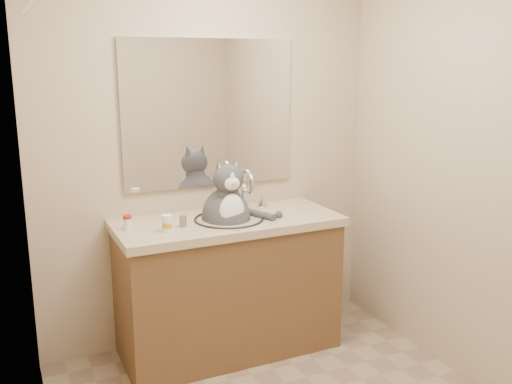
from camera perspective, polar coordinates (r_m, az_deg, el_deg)
room at (r=2.48m, az=5.50°, el=-0.38°), size 2.22×2.52×2.42m
vanity at (r=3.54m, az=-2.78°, el=-9.02°), size 1.34×0.59×1.12m
mirror at (r=3.54m, az=-4.64°, el=7.81°), size 1.10×0.02×0.90m
shower_curtain at (r=2.30m, az=-19.30°, el=-6.51°), size 0.02×1.30×1.93m
cat at (r=3.39m, az=-2.91°, el=-2.27°), size 0.41×0.35×0.58m
pill_bottle_redcap at (r=3.25m, az=-12.73°, el=-2.99°), size 0.06×0.06×0.08m
pill_bottle_orange at (r=3.17m, az=-8.90°, el=-3.16°), size 0.07×0.07×0.09m
grey_canister at (r=3.26m, az=-7.31°, el=-2.91°), size 0.05×0.05×0.06m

